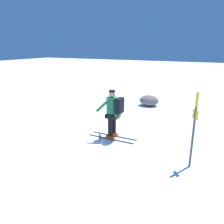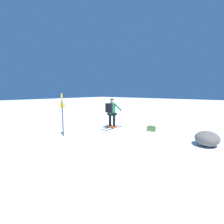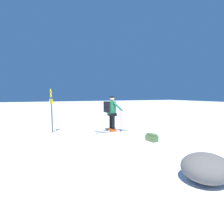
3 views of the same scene
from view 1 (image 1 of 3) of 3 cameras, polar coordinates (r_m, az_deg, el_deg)
ground_plane at (r=8.68m, az=-1.08°, el=-4.36°), size 80.00×80.00×0.00m
skier at (r=7.50m, az=0.26°, el=0.41°), size 1.77×0.94×1.73m
dropped_backpack at (r=9.94m, az=1.28°, el=-0.75°), size 0.35×0.48×0.29m
trail_marker at (r=5.97m, az=20.69°, el=-2.95°), size 0.16×0.21×2.07m
rock_boulder at (r=12.08m, az=9.65°, el=2.97°), size 1.04×0.89×0.57m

